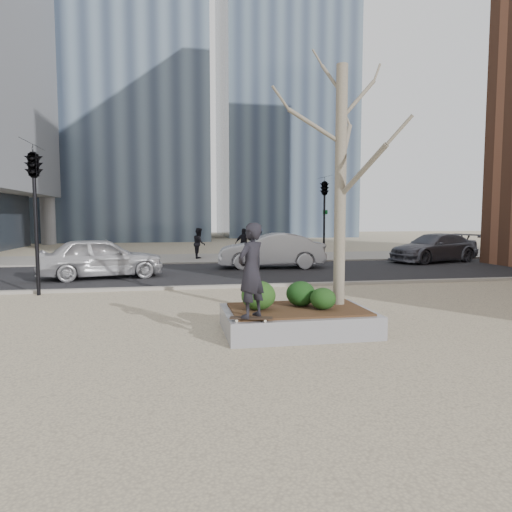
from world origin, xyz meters
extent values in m
plane|color=#BBAD89|center=(0.00, 0.00, 0.00)|extent=(120.00, 120.00, 0.00)
cube|color=black|center=(0.00, 10.00, 0.01)|extent=(60.00, 8.00, 0.02)
cube|color=gray|center=(0.00, 17.00, 0.01)|extent=(60.00, 6.00, 0.02)
cube|color=gray|center=(1.00, 0.00, 0.23)|extent=(3.00, 2.00, 0.45)
cube|color=#382314|center=(1.00, 0.00, 0.47)|extent=(2.70, 1.70, 0.04)
ellipsoid|color=#174014|center=(0.18, -0.03, 0.78)|extent=(0.69, 0.69, 0.59)
ellipsoid|color=black|center=(1.13, 0.21, 0.75)|extent=(0.61, 0.61, 0.52)
ellipsoid|color=#1A3A12|center=(1.47, -0.23, 0.71)|extent=(0.52, 0.52, 0.44)
imported|color=black|center=(-0.10, -0.84, 1.39)|extent=(0.75, 0.73, 1.73)
imported|color=silver|center=(-4.21, 9.20, 0.80)|extent=(4.89, 2.82, 1.57)
imported|color=#989AA0|center=(2.90, 11.45, 0.81)|extent=(4.95, 2.13, 1.59)
imported|color=#4C4C57|center=(11.82, 12.68, 0.75)|extent=(5.42, 3.37, 1.47)
imported|color=black|center=(-0.07, 16.84, 0.88)|extent=(0.68, 0.85, 1.71)
imported|color=#3C4D6D|center=(3.48, 17.67, 0.89)|extent=(1.04, 1.28, 1.72)
imported|color=black|center=(2.35, 15.96, 0.87)|extent=(1.05, 0.58, 1.70)
cube|color=slate|center=(-6.00, 42.00, 22.50)|extent=(16.00, 16.00, 45.00)
cube|color=slate|center=(12.00, 48.00, 27.50)|extent=(15.00, 15.00, 55.00)
camera|label=1|loc=(-1.47, -8.91, 2.36)|focal=32.00mm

